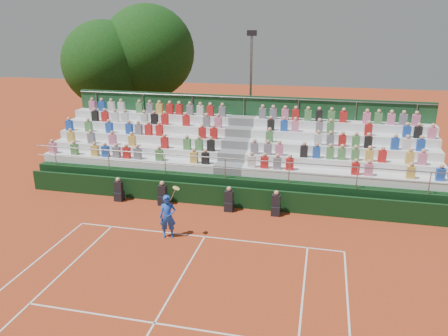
% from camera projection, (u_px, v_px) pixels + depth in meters
% --- Properties ---
extents(ground, '(90.00, 90.00, 0.00)m').
position_uv_depth(ground, '(205.00, 237.00, 17.69)').
color(ground, '#AD3F1C').
rests_on(ground, ground).
extents(courtside_wall, '(20.00, 0.15, 1.00)m').
position_uv_depth(courtside_wall, '(223.00, 196.00, 20.48)').
color(courtside_wall, black).
rests_on(courtside_wall, ground).
extents(line_officials, '(8.03, 0.40, 1.19)m').
position_uv_depth(line_officials, '(195.00, 198.00, 20.33)').
color(line_officials, black).
rests_on(line_officials, ground).
extents(grandstand, '(20.00, 5.20, 4.40)m').
position_uv_depth(grandstand, '(236.00, 163.00, 23.29)').
color(grandstand, black).
rests_on(grandstand, ground).
extents(tennis_player, '(0.91, 0.59, 2.22)m').
position_uv_depth(tennis_player, '(168.00, 217.00, 17.39)').
color(tennis_player, blue).
rests_on(tennis_player, ground).
extents(tree_west, '(5.85, 5.85, 8.46)m').
position_uv_depth(tree_west, '(105.00, 64.00, 30.16)').
color(tree_west, '#3C2915').
rests_on(tree_west, ground).
extents(tree_east, '(6.54, 6.54, 9.52)m').
position_uv_depth(tree_east, '(148.00, 52.00, 30.89)').
color(tree_east, '#3C2915').
rests_on(tree_east, ground).
extents(floodlight_mast, '(0.60, 0.25, 7.78)m').
position_uv_depth(floodlight_mast, '(251.00, 82.00, 28.46)').
color(floodlight_mast, gray).
rests_on(floodlight_mast, ground).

